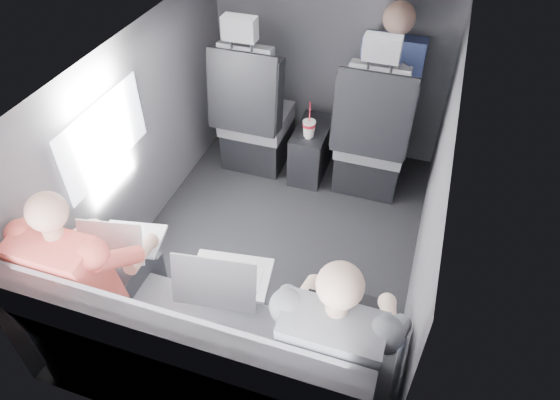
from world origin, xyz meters
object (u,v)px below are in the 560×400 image
(laptop_white, at_px, (124,240))
(passenger_rear_left, at_px, (92,272))
(center_console, at_px, (311,150))
(laptop_silver, at_px, (225,278))
(rear_bench, at_px, (202,358))
(front_seat_right, at_px, (372,142))
(soda_cup, at_px, (309,128))
(passenger_front_right, at_px, (389,81))
(passenger_rear_right, at_px, (337,341))
(front_seat_left, at_px, (254,121))
(laptop_black, at_px, (348,316))

(laptop_white, height_order, passenger_rear_left, passenger_rear_left)
(center_console, relative_size, laptop_silver, 1.14)
(rear_bench, bearing_deg, front_seat_right, 76.69)
(soda_cup, relative_size, passenger_front_right, 0.32)
(center_console, height_order, soda_cup, soda_cup)
(passenger_rear_right, bearing_deg, front_seat_left, 120.49)
(front_seat_left, bearing_deg, laptop_black, -57.19)
(rear_bench, xyz_separation_m, passenger_front_right, (0.48, 2.16, 0.45))
(passenger_front_right, bearing_deg, front_seat_right, -97.11)
(front_seat_right, relative_size, passenger_rear_right, 1.06)
(front_seat_right, distance_m, passenger_rear_left, 2.10)
(rear_bench, height_order, passenger_rear_left, passenger_rear_left)
(front_seat_left, xyz_separation_m, center_console, (0.45, 0.04, -0.20))
(front_seat_left, xyz_separation_m, passenger_rear_left, (-0.14, -1.81, 0.21))
(rear_bench, relative_size, laptop_white, 4.45)
(center_console, relative_size, laptop_white, 1.33)
(center_console, xyz_separation_m, passenger_front_right, (0.48, 0.22, 0.56))
(center_console, height_order, laptop_black, laptop_black)
(center_console, bearing_deg, soda_cup, -88.79)
(front_seat_right, bearing_deg, front_seat_left, 180.00)
(front_seat_left, relative_size, passenger_front_right, 1.43)
(soda_cup, bearing_deg, passenger_front_right, 34.80)
(laptop_black, bearing_deg, passenger_rear_right, -97.71)
(laptop_black, bearing_deg, rear_bench, -160.38)
(rear_bench, xyz_separation_m, soda_cup, (0.00, 1.83, 0.16))
(front_seat_right, height_order, rear_bench, front_seat_right)
(laptop_silver, relative_size, passenger_rear_left, 0.36)
(front_seat_right, bearing_deg, laptop_black, -83.83)
(laptop_silver, relative_size, laptop_black, 1.22)
(passenger_rear_left, bearing_deg, laptop_silver, 13.23)
(front_seat_left, relative_size, laptop_black, 3.66)
(front_seat_right, height_order, laptop_white, front_seat_right)
(center_console, relative_size, soda_cup, 1.67)
(rear_bench, distance_m, passenger_front_right, 2.26)
(laptop_black, relative_size, passenger_front_right, 0.39)
(laptop_white, distance_m, passenger_front_right, 2.12)
(rear_bench, bearing_deg, front_seat_left, 103.31)
(rear_bench, distance_m, soda_cup, 1.83)
(center_console, distance_m, laptop_silver, 1.75)
(rear_bench, distance_m, laptop_white, 0.71)
(soda_cup, height_order, passenger_rear_right, passenger_rear_right)
(laptop_silver, distance_m, passenger_front_right, 1.97)
(front_seat_left, relative_size, rear_bench, 0.79)
(front_seat_right, relative_size, soda_cup, 4.41)
(front_seat_left, height_order, passenger_rear_left, front_seat_left)
(laptop_white, bearing_deg, passenger_front_right, 60.91)
(laptop_black, bearing_deg, soda_cup, 111.44)
(front_seat_right, height_order, laptop_black, front_seat_right)
(center_console, distance_m, passenger_rear_left, 1.98)
(soda_cup, bearing_deg, rear_bench, -90.08)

